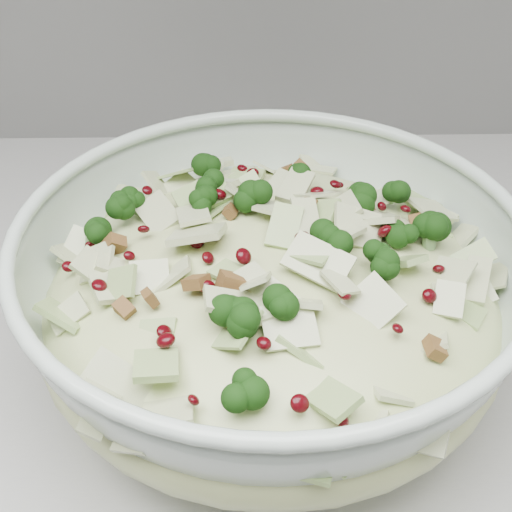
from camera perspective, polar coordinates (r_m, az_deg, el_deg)
The scene contains 2 objects.
mixing_bowl at distance 0.49m, azimuth 1.20°, elevation -3.81°, with size 0.41×0.41×0.13m.
salad at distance 0.47m, azimuth 1.23°, elevation -1.83°, with size 0.41×0.41×0.14m.
Camera 1 is at (0.52, 1.24, 1.29)m, focal length 50.00 mm.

